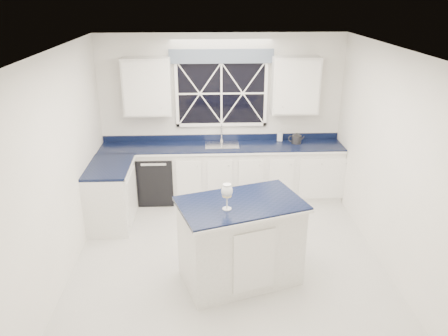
{
  "coord_description": "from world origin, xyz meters",
  "views": [
    {
      "loc": [
        -0.28,
        -4.81,
        3.32
      ],
      "look_at": [
        -0.04,
        0.4,
        1.18
      ],
      "focal_mm": 35.0,
      "sensor_mm": 36.0,
      "label": 1
    }
  ],
  "objects_px": {
    "kettle": "(296,138)",
    "soap_bottle": "(280,135)",
    "wine_glass": "(227,192)",
    "faucet": "(222,133)",
    "island": "(240,241)",
    "dishwasher": "(157,176)"
  },
  "relations": [
    {
      "from": "kettle",
      "to": "soap_bottle",
      "type": "relative_size",
      "value": 1.34
    },
    {
      "from": "wine_glass",
      "to": "kettle",
      "type": "bearing_deg",
      "value": 62.9
    },
    {
      "from": "faucet",
      "to": "island",
      "type": "distance_m",
      "value": 2.55
    },
    {
      "from": "faucet",
      "to": "kettle",
      "type": "xyz_separation_m",
      "value": [
        1.24,
        -0.12,
        -0.07
      ]
    },
    {
      "from": "faucet",
      "to": "wine_glass",
      "type": "distance_m",
      "value": 2.65
    },
    {
      "from": "faucet",
      "to": "island",
      "type": "height_order",
      "value": "faucet"
    },
    {
      "from": "dishwasher",
      "to": "kettle",
      "type": "bearing_deg",
      "value": 1.75
    },
    {
      "from": "dishwasher",
      "to": "faucet",
      "type": "height_order",
      "value": "faucet"
    },
    {
      "from": "dishwasher",
      "to": "kettle",
      "type": "height_order",
      "value": "kettle"
    },
    {
      "from": "dishwasher",
      "to": "faucet",
      "type": "relative_size",
      "value": 2.72
    },
    {
      "from": "faucet",
      "to": "kettle",
      "type": "bearing_deg",
      "value": -5.66
    },
    {
      "from": "island",
      "to": "kettle",
      "type": "xyz_separation_m",
      "value": [
        1.12,
        2.35,
        0.5
      ]
    },
    {
      "from": "faucet",
      "to": "wine_glass",
      "type": "height_order",
      "value": "wine_glass"
    },
    {
      "from": "kettle",
      "to": "soap_bottle",
      "type": "xyz_separation_m",
      "value": [
        -0.25,
        0.15,
        0.01
      ]
    },
    {
      "from": "island",
      "to": "wine_glass",
      "type": "relative_size",
      "value": 5.29
    },
    {
      "from": "island",
      "to": "wine_glass",
      "type": "xyz_separation_m",
      "value": [
        -0.17,
        -0.17,
        0.73
      ]
    },
    {
      "from": "wine_glass",
      "to": "soap_bottle",
      "type": "height_order",
      "value": "wine_glass"
    },
    {
      "from": "dishwasher",
      "to": "wine_glass",
      "type": "distance_m",
      "value": 2.8
    },
    {
      "from": "faucet",
      "to": "wine_glass",
      "type": "relative_size",
      "value": 0.99
    },
    {
      "from": "wine_glass",
      "to": "soap_bottle",
      "type": "relative_size",
      "value": 1.55
    },
    {
      "from": "dishwasher",
      "to": "wine_glass",
      "type": "relative_size",
      "value": 2.7
    },
    {
      "from": "dishwasher",
      "to": "soap_bottle",
      "type": "xyz_separation_m",
      "value": [
        2.09,
        0.22,
        0.63
      ]
    }
  ]
}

